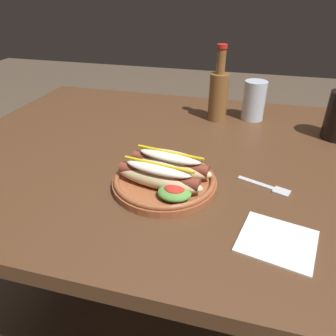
{
  "coord_description": "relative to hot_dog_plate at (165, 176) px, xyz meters",
  "views": [
    {
      "loc": [
        0.1,
        -0.76,
        1.14
      ],
      "look_at": [
        -0.06,
        -0.15,
        0.77
      ],
      "focal_mm": 34.2,
      "sensor_mm": 36.0,
      "label": 1
    }
  ],
  "objects": [
    {
      "name": "water_cup",
      "position": [
        0.17,
        0.47,
        0.04
      ],
      "size": [
        0.07,
        0.07,
        0.13
      ],
      "primitive_type": "cylinder",
      "color": "silver",
      "rests_on": "dining_table"
    },
    {
      "name": "glass_bottle",
      "position": [
        0.05,
        0.44,
        0.06
      ],
      "size": [
        0.06,
        0.06,
        0.24
      ],
      "color": "brown",
      "rests_on": "dining_table"
    },
    {
      "name": "dining_table",
      "position": [
        0.06,
        0.18,
        -0.12
      ],
      "size": [
        1.43,
        0.95,
        0.74
      ],
      "color": "#51331E",
      "rests_on": "ground_plane"
    },
    {
      "name": "fork",
      "position": [
        0.23,
        0.05,
        -0.02
      ],
      "size": [
        0.12,
        0.06,
        0.0
      ],
      "rotation": [
        0.0,
        0.0,
        -0.36
      ],
      "color": "silver",
      "rests_on": "dining_table"
    },
    {
      "name": "napkin",
      "position": [
        0.24,
        -0.12,
        -0.02
      ],
      "size": [
        0.15,
        0.14,
        0.0
      ],
      "primitive_type": "cube",
      "rotation": [
        0.0,
        0.0,
        -0.22
      ],
      "color": "white",
      "rests_on": "dining_table"
    },
    {
      "name": "hot_dog_plate",
      "position": [
        0.0,
        0.0,
        0.0
      ],
      "size": [
        0.24,
        0.24,
        0.08
      ],
      "color": "#9E5633",
      "rests_on": "dining_table"
    },
    {
      "name": "ground_plane",
      "position": [
        0.06,
        0.18,
        -0.77
      ],
      "size": [
        8.0,
        8.0,
        0.0
      ],
      "primitive_type": "plane",
      "color": "brown"
    }
  ]
}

